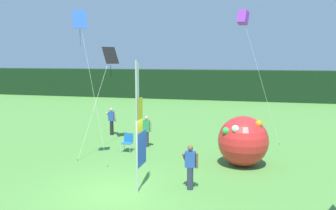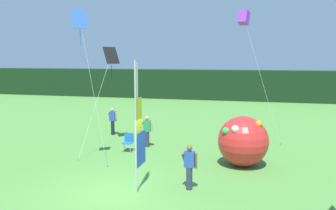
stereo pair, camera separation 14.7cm
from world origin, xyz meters
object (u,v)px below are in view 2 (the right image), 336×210
object	(u,v)px
banner_flag	(139,129)
folding_chair	(128,141)
person_near_banner	(147,130)
kite_purple_box_0	(244,18)
person_mid_field	(189,166)
kite_black_diamond_1	(110,58)
person_far_left	(113,120)
kite_blue_diamond_2	(81,28)
inflatable_balloon	(243,141)

from	to	relation	value
banner_flag	folding_chair	xyz separation A→B (m)	(-2.22, 4.73, -1.66)
person_near_banner	kite_purple_box_0	bearing A→B (deg)	24.68
person_mid_field	kite_black_diamond_1	distance (m)	8.55
person_far_left	kite_purple_box_0	size ratio (longest dim) A/B	0.23
person_near_banner	kite_blue_diamond_2	xyz separation A→B (m)	(-1.58, -3.77, 4.95)
folding_chair	kite_blue_diamond_2	size ratio (longest dim) A/B	0.14
person_mid_field	folding_chair	xyz separation A→B (m)	(-3.93, 4.30, -0.34)
person_far_left	folding_chair	size ratio (longest dim) A/B	1.84
person_far_left	inflatable_balloon	world-z (taller)	inflatable_balloon
person_near_banner	person_far_left	size ratio (longest dim) A/B	0.99
kite_purple_box_0	kite_black_diamond_1	xyz separation A→B (m)	(-6.73, -1.97, -2.10)
person_mid_field	inflatable_balloon	bearing A→B (deg)	62.67
banner_flag	inflatable_balloon	world-z (taller)	banner_flag
person_far_left	person_mid_field	bearing A→B (deg)	-50.95
folding_chair	kite_blue_diamond_2	bearing A→B (deg)	-108.85
person_near_banner	folding_chair	world-z (taller)	person_near_banner
person_far_left	kite_purple_box_0	distance (m)	9.55
banner_flag	person_near_banner	size ratio (longest dim) A/B	2.79
inflatable_balloon	kite_black_diamond_1	bearing A→B (deg)	162.06
banner_flag	person_mid_field	world-z (taller)	banner_flag
banner_flag	inflatable_balloon	size ratio (longest dim) A/B	2.11
banner_flag	kite_black_diamond_1	bearing A→B (deg)	121.22
banner_flag	person_near_banner	xyz separation A→B (m)	(-1.57, 5.80, -1.31)
kite_blue_diamond_2	person_mid_field	bearing A→B (deg)	-18.18
person_near_banner	inflatable_balloon	size ratio (longest dim) A/B	0.76
inflatable_balloon	kite_purple_box_0	xyz separation A→B (m)	(-0.29, 4.25, 5.60)
folding_chair	kite_blue_diamond_2	world-z (taller)	kite_blue_diamond_2
folding_chair	kite_black_diamond_1	bearing A→B (deg)	138.36
inflatable_balloon	kite_black_diamond_1	world-z (taller)	kite_black_diamond_1
person_near_banner	folding_chair	bearing A→B (deg)	-121.43
person_far_left	folding_chair	distance (m)	4.04
banner_flag	person_far_left	distance (m)	9.31
folding_chair	kite_blue_diamond_2	distance (m)	6.03
person_mid_field	person_near_banner	bearing A→B (deg)	121.39
person_near_banner	person_mid_field	xyz separation A→B (m)	(3.28, -5.37, -0.02)
person_mid_field	kite_blue_diamond_2	bearing A→B (deg)	161.82
inflatable_balloon	kite_blue_diamond_2	world-z (taller)	kite_blue_diamond_2
person_far_left	inflatable_balloon	bearing A→B (deg)	-28.93
kite_purple_box_0	kite_blue_diamond_2	size ratio (longest dim) A/B	1.09
person_mid_field	inflatable_balloon	xyz separation A→B (m)	(1.69, 3.27, 0.23)
person_far_left	kite_black_diamond_1	size ratio (longest dim) A/B	0.32
person_mid_field	kite_blue_diamond_2	world-z (taller)	kite_blue_diamond_2
inflatable_balloon	folding_chair	xyz separation A→B (m)	(-5.62, 1.03, -0.57)
person_far_left	folding_chair	bearing A→B (deg)	-55.85
kite_purple_box_0	kite_black_diamond_1	distance (m)	7.32
person_far_left	kite_blue_diamond_2	distance (m)	7.91
person_mid_field	folding_chair	bearing A→B (deg)	132.44
person_mid_field	kite_black_diamond_1	xyz separation A→B (m)	(-5.33, 5.55, 3.73)
banner_flag	kite_blue_diamond_2	bearing A→B (deg)	147.19
person_far_left	inflatable_balloon	xyz separation A→B (m)	(7.88, -4.36, 0.21)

